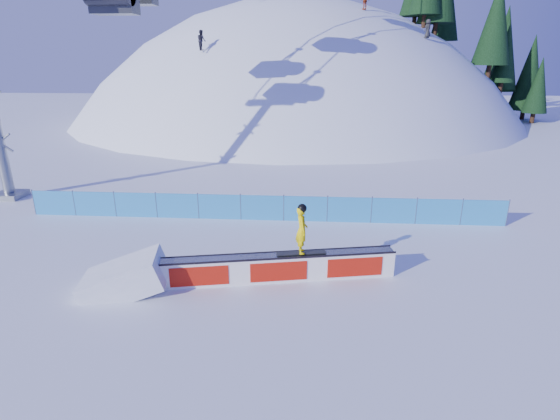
{
  "coord_description": "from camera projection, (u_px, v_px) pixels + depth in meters",
  "views": [
    {
      "loc": [
        2.17,
        -14.47,
        7.13
      ],
      "look_at": [
        1.08,
        0.98,
        1.74
      ],
      "focal_mm": 28.0,
      "sensor_mm": 36.0,
      "label": 1
    }
  ],
  "objects": [
    {
      "name": "ground",
      "position": [
        249.0,
        262.0,
        16.12
      ],
      "size": [
        160.0,
        160.0,
        0.0
      ],
      "primitive_type": "plane",
      "color": "white",
      "rests_on": "ground"
    },
    {
      "name": "rail_box",
      "position": [
        278.0,
        268.0,
        14.68
      ],
      "size": [
        7.96,
        2.11,
        0.96
      ],
      "rotation": [
        0.0,
        0.0,
        0.2
      ],
      "color": "white",
      "rests_on": "ground"
    },
    {
      "name": "safety_fence",
      "position": [
        262.0,
        208.0,
        20.16
      ],
      "size": [
        22.05,
        0.05,
        1.3
      ],
      "color": "#2884CA",
      "rests_on": "ground"
    },
    {
      "name": "distant_skiers",
      "position": [
        304.0,
        12.0,
        40.92
      ],
      "size": [
        21.07,
        10.32,
        6.61
      ],
      "color": "black",
      "rests_on": "ground"
    },
    {
      "name": "snow_hill",
      "position": [
        293.0,
        247.0,
        61.6
      ],
      "size": [
        64.0,
        64.0,
        64.0
      ],
      "color": "white",
      "rests_on": "ground"
    },
    {
      "name": "snow_ramp",
      "position": [
        126.0,
        289.0,
        14.24
      ],
      "size": [
        2.99,
        2.19,
        1.69
      ],
      "primitive_type": null,
      "rotation": [
        0.0,
        -0.31,
        0.2
      ],
      "color": "white",
      "rests_on": "ground"
    },
    {
      "name": "snowboarder",
      "position": [
        302.0,
        229.0,
        14.33
      ],
      "size": [
        1.69,
        0.65,
        1.74
      ],
      "rotation": [
        0.0,
        0.0,
        1.74
      ],
      "color": "black",
      "rests_on": "rail_box"
    },
    {
      "name": "treeline",
      "position": [
        485.0,
        32.0,
        51.1
      ],
      "size": [
        17.76,
        11.64,
        18.76
      ],
      "color": "#301D13",
      "rests_on": "ground"
    }
  ]
}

